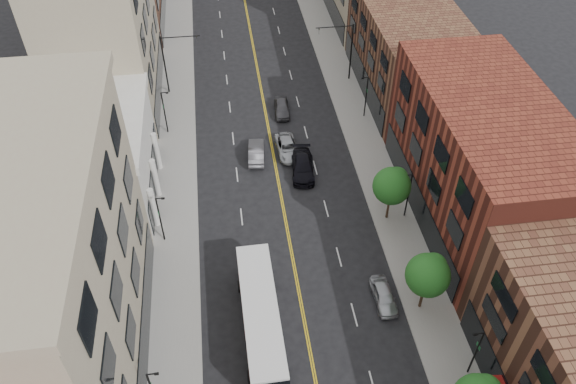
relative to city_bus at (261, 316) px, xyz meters
name	(u,v)px	position (x,y,z in m)	size (l,w,h in m)	color
sidewalk_left	(177,160)	(-6.60, 21.40, -1.73)	(4.00, 110.00, 0.15)	gray
sidewalk_right	(366,144)	(13.40, 21.40, -1.73)	(4.00, 110.00, 0.15)	gray
bldg_l_tanoffice	(43,283)	(-13.60, -0.60, 7.20)	(10.00, 22.00, 18.00)	gray
bldg_l_white	(94,162)	(-13.60, 17.40, 2.20)	(10.00, 14.00, 8.00)	silver
bldg_l_far_a	(101,26)	(-13.60, 34.40, 7.20)	(10.00, 20.00, 18.00)	gray
bldg_r_mid	(481,161)	(20.40, 10.40, 4.20)	(10.00, 22.00, 12.00)	maroon
bldg_r_far_a	(409,52)	(20.40, 31.40, 3.20)	(10.00, 20.00, 10.00)	#573123
tree_r_2	(429,274)	(12.79, 0.47, 2.33)	(3.40, 3.40, 5.59)	black
tree_r_3	(393,185)	(12.79, 10.47, 2.33)	(3.40, 3.40, 5.59)	black
lamp_l_2	(160,217)	(-7.55, 10.40, 1.17)	(0.81, 0.55, 5.05)	black
lamp_l_3	(165,110)	(-7.55, 26.40, 1.17)	(0.81, 0.55, 5.05)	black
lamp_r_1	(476,351)	(14.35, -5.60, 1.17)	(0.81, 0.55, 5.05)	black
lamp_r_2	(408,193)	(14.35, 10.40, 1.17)	(0.81, 0.55, 5.05)	black
lamp_r_3	(366,95)	(14.35, 26.40, 1.17)	(0.81, 0.55, 5.05)	black
signal_mast_left	(170,58)	(-6.86, 34.40, 2.84)	(4.49, 0.18, 7.20)	black
signal_mast_right	(346,46)	(13.67, 34.40, 2.84)	(4.49, 0.18, 7.20)	black
city_bus	(261,316)	(0.00, 0.00, 0.00)	(3.02, 12.10, 3.10)	white
car_parked_far	(384,296)	(9.98, 1.37, -1.12)	(1.60, 3.99, 1.36)	#B0B3B8
car_lane_behind	(256,152)	(1.60, 20.82, -1.06)	(1.57, 4.50, 1.48)	#545359
car_lane_a	(303,166)	(6.01, 17.85, -1.02)	(2.20, 5.40, 1.57)	black
car_lane_b	(287,147)	(4.90, 21.19, -1.13)	(2.24, 4.86, 1.35)	#9DA0A4
car_lane_c	(282,108)	(5.25, 28.40, -1.09)	(1.68, 4.19, 1.43)	#414145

